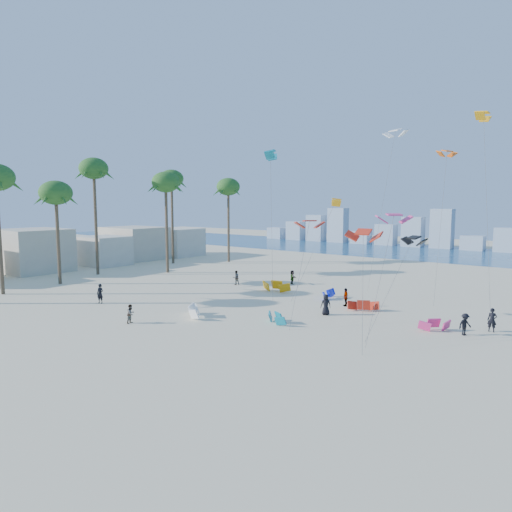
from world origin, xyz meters
The scene contains 10 objects.
ground centered at (0.00, 0.00, 0.00)m, with size 220.00×220.00×0.00m, color beige.
ocean centered at (0.00, 72.00, 0.01)m, with size 220.00×220.00×0.00m, color navy.
kitesurfer_near centered at (-8.25, 5.90, 0.94)m, with size 0.69×0.45×1.89m, color black.
kitesurfer_mid centered at (0.22, 3.21, 0.77)m, with size 0.75×0.59×1.55m, color gray.
kitesurfers_far centered at (9.37, 20.01, 0.85)m, with size 28.93×11.97×1.82m.
grounded_kites centered at (7.85, 16.59, 0.46)m, with size 21.57×16.61×1.08m.
flying_kites centered at (13.41, 22.25, 12.49)m, with size 31.30×26.99×18.63m.
palm_row centered at (-21.34, 16.16, 12.27)m, with size 10.58×44.80×15.64m.
beachfront_buildings centered at (-33.69, 20.82, 2.67)m, with size 11.50×43.00×6.00m.
distant_skyline centered at (-1.19, 82.00, 3.09)m, with size 85.00×3.00×8.40m.
Camera 1 is at (30.44, -18.72, 9.67)m, focal length 31.98 mm.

